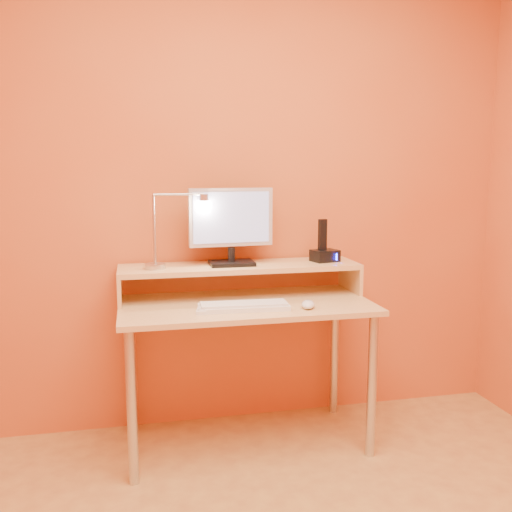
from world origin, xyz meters
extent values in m
cube|color=#CD6B35|center=(0.00, 1.50, 1.25)|extent=(3.00, 0.04, 2.50)
cylinder|color=#BCBCBC|center=(-0.55, 0.93, 0.35)|extent=(0.04, 0.04, 0.69)
cylinder|color=#BCBCBC|center=(0.55, 0.93, 0.35)|extent=(0.04, 0.04, 0.69)
cylinder|color=#BCBCBC|center=(-0.55, 1.43, 0.35)|extent=(0.04, 0.04, 0.69)
cylinder|color=#BCBCBC|center=(0.55, 1.43, 0.35)|extent=(0.04, 0.04, 0.69)
cube|color=#EFBB84|center=(0.00, 1.18, 0.71)|extent=(1.20, 0.60, 0.02)
cube|color=#EFBB84|center=(-0.59, 1.33, 0.79)|extent=(0.02, 0.30, 0.14)
cube|color=#EFBB84|center=(0.59, 1.33, 0.79)|extent=(0.02, 0.30, 0.14)
cube|color=#EFBB84|center=(0.00, 1.33, 0.87)|extent=(1.20, 0.30, 0.02)
cube|color=black|center=(-0.04, 1.33, 0.89)|extent=(0.22, 0.16, 0.02)
cylinder|color=black|center=(-0.04, 1.33, 0.93)|extent=(0.04, 0.04, 0.07)
cube|color=silver|center=(-0.04, 1.34, 1.12)|extent=(0.42, 0.06, 0.29)
cube|color=black|center=(-0.04, 1.36, 1.12)|extent=(0.38, 0.04, 0.24)
cube|color=#929DD4|center=(-0.04, 1.32, 1.12)|extent=(0.38, 0.03, 0.25)
cylinder|color=#BCBCBC|center=(-0.42, 1.30, 0.89)|extent=(0.10, 0.10, 0.02)
cylinder|color=#BCBCBC|center=(-0.42, 1.30, 1.07)|extent=(0.01, 0.01, 0.33)
cylinder|color=#BCBCBC|center=(-0.30, 1.30, 1.24)|extent=(0.24, 0.01, 0.01)
cylinder|color=#BCBCBC|center=(-0.18, 1.30, 1.22)|extent=(0.04, 0.04, 0.03)
cylinder|color=#FFEAC6|center=(-0.18, 1.30, 1.20)|extent=(0.03, 0.03, 0.00)
cube|color=black|center=(0.45, 1.33, 0.91)|extent=(0.15, 0.13, 0.06)
cube|color=black|center=(0.43, 1.33, 1.02)|extent=(0.04, 0.03, 0.16)
cube|color=#2326FF|center=(0.49, 1.28, 0.91)|extent=(0.01, 0.00, 0.04)
cube|color=white|center=(-0.04, 1.05, 0.73)|extent=(0.42, 0.15, 0.02)
ellipsoid|color=white|center=(0.26, 1.01, 0.74)|extent=(0.09, 0.12, 0.04)
cube|color=white|center=(-0.22, 1.07, 0.73)|extent=(0.08, 0.17, 0.02)
camera|label=1|loc=(-0.52, -1.38, 1.36)|focal=39.20mm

